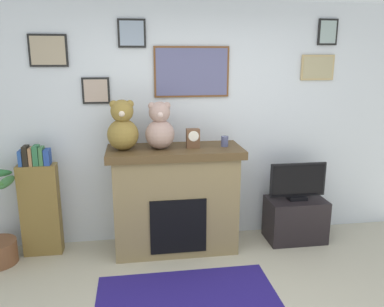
# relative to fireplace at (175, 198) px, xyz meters

# --- Properties ---
(back_wall) EXTENTS (5.20, 0.15, 2.60)m
(back_wall) POSITION_rel_fireplace_xyz_m (0.22, 0.34, 0.74)
(back_wall) COLOR silver
(back_wall) RESTS_ON ground_plane
(fireplace) EXTENTS (1.38, 0.62, 1.11)m
(fireplace) POSITION_rel_fireplace_xyz_m (0.00, 0.00, 0.00)
(fireplace) COLOR olive
(fireplace) RESTS_ON ground_plane
(bookshelf) EXTENTS (0.39, 0.16, 1.16)m
(bookshelf) POSITION_rel_fireplace_xyz_m (-1.39, 0.08, -0.02)
(bookshelf) COLOR brown
(bookshelf) RESTS_ON ground_plane
(tv_stand) EXTENTS (0.64, 0.40, 0.48)m
(tv_stand) POSITION_rel_fireplace_xyz_m (1.35, -0.02, -0.32)
(tv_stand) COLOR black
(tv_stand) RESTS_ON ground_plane
(television) EXTENTS (0.63, 0.14, 0.42)m
(television) POSITION_rel_fireplace_xyz_m (1.35, -0.02, 0.12)
(television) COLOR black
(television) RESTS_ON tv_stand
(area_rug) EXTENTS (1.56, 0.90, 0.01)m
(area_rug) POSITION_rel_fireplace_xyz_m (0.00, -0.96, -0.56)
(area_rug) COLOR navy
(area_rug) RESTS_ON ground_plane
(candle_jar) EXTENTS (0.08, 0.08, 0.11)m
(candle_jar) POSITION_rel_fireplace_xyz_m (0.52, -0.02, 0.60)
(candle_jar) COLOR #4C517A
(candle_jar) RESTS_ON fireplace
(mantel_clock) EXTENTS (0.13, 0.10, 0.19)m
(mantel_clock) POSITION_rel_fireplace_xyz_m (0.19, -0.02, 0.65)
(mantel_clock) COLOR brown
(mantel_clock) RESTS_ON fireplace
(teddy_bear_tan) EXTENTS (0.31, 0.31, 0.50)m
(teddy_bear_tan) POSITION_rel_fireplace_xyz_m (-0.52, -0.02, 0.78)
(teddy_bear_tan) COLOR olive
(teddy_bear_tan) RESTS_ON fireplace
(teddy_bear_brown) EXTENTS (0.30, 0.30, 0.48)m
(teddy_bear_brown) POSITION_rel_fireplace_xyz_m (-0.15, -0.02, 0.77)
(teddy_bear_brown) COLOR tan
(teddy_bear_brown) RESTS_ON fireplace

